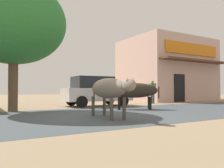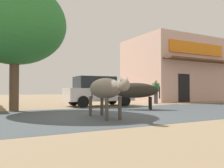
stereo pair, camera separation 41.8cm
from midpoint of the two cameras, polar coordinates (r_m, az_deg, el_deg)
ground at (r=8.41m, az=-3.35°, el=-7.62°), size 80.00×80.00×0.00m
asphalt_road at (r=8.41m, az=-3.35°, el=-7.61°), size 72.00×6.06×0.00m
storefront_right_club at (r=21.30m, az=14.99°, el=3.28°), size 7.23×6.62×5.29m
roadside_tree at (r=10.92m, az=-21.78°, el=13.50°), size 4.34×4.34×5.45m
parked_hatchback_car at (r=13.02m, az=-2.66°, el=-1.74°), size 3.83×1.97×1.64m
cow_near_brown at (r=7.46m, az=-0.11°, el=-1.18°), size 0.71×2.68×1.28m
cow_far_dark at (r=10.80m, az=6.37°, el=-1.61°), size 2.57×1.84×1.23m
pedestrian_by_shop at (r=15.54m, az=11.49°, el=-1.43°), size 0.42×0.61×1.55m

